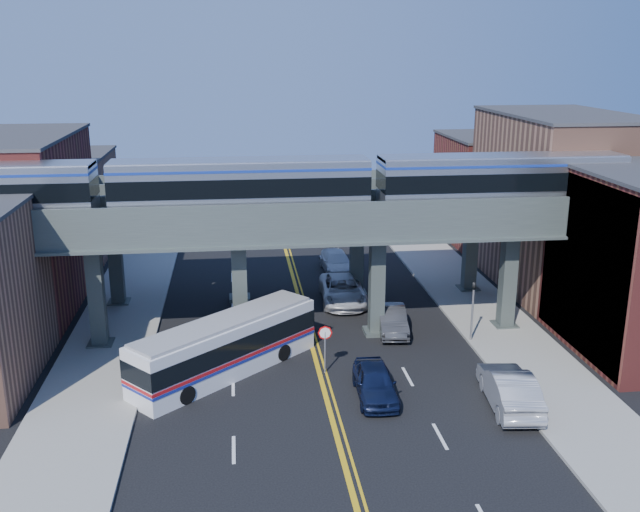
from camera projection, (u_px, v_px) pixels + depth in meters
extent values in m
plane|color=black|center=(327.00, 400.00, 34.52)|extent=(120.00, 120.00, 0.00)
cube|color=gray|center=(115.00, 331.00, 42.71)|extent=(5.00, 70.00, 0.16)
cube|color=gray|center=(485.00, 315.00, 45.36)|extent=(5.00, 70.00, 0.16)
cube|color=maroon|center=(12.00, 223.00, 46.12)|extent=(8.00, 14.00, 11.00)
cube|color=#8B5C48|center=(60.00, 204.00, 58.93)|extent=(8.00, 10.00, 8.00)
cube|color=#8B5C48|center=(557.00, 202.00, 50.24)|extent=(8.00, 14.00, 12.00)
cube|color=maroon|center=(492.00, 188.00, 63.05)|extent=(8.00, 10.00, 9.00)
cube|color=teal|center=(583.00, 271.00, 38.69)|extent=(0.10, 9.50, 9.50)
cube|color=#3D4743|center=(97.00, 297.00, 39.93)|extent=(0.85, 0.85, 6.00)
cube|color=#3D4743|center=(240.00, 291.00, 40.86)|extent=(0.85, 0.85, 6.00)
cube|color=#3D4743|center=(377.00, 286.00, 41.78)|extent=(0.85, 0.85, 6.00)
cube|color=#3D4743|center=(508.00, 281.00, 42.70)|extent=(0.85, 0.85, 6.00)
cube|color=#434D49|center=(309.00, 226.00, 40.29)|extent=(52.00, 3.60, 1.40)
cube|color=#3D4743|center=(116.00, 261.00, 46.61)|extent=(0.85, 0.85, 6.00)
cube|color=#3D4743|center=(238.00, 257.00, 47.53)|extent=(0.85, 0.85, 6.00)
cube|color=#3D4743|center=(357.00, 253.00, 48.45)|extent=(0.85, 0.85, 6.00)
cube|color=#3D4743|center=(470.00, 249.00, 49.37)|extent=(0.85, 0.85, 6.00)
cube|color=#434D49|center=(298.00, 201.00, 46.96)|extent=(52.00, 3.60, 1.40)
cube|color=black|center=(49.00, 219.00, 38.43)|extent=(2.04, 2.04, 0.23)
cube|color=black|center=(159.00, 216.00, 39.11)|extent=(2.04, 2.04, 0.23)
cube|color=black|center=(322.00, 212.00, 40.15)|extent=(2.04, 2.04, 0.23)
cube|color=#A8A9B1|center=(241.00, 186.00, 39.18)|extent=(14.07, 2.68, 2.96)
cube|color=black|center=(241.00, 183.00, 39.14)|extent=(14.09, 2.74, 1.02)
cube|color=black|center=(423.00, 209.00, 40.82)|extent=(2.04, 2.04, 0.23)
cube|color=black|center=(573.00, 205.00, 41.86)|extent=(2.04, 2.04, 0.23)
cube|color=#A8A9B1|center=(501.00, 180.00, 40.90)|extent=(14.07, 2.68, 2.96)
cube|color=black|center=(501.00, 178.00, 40.85)|extent=(14.09, 2.74, 1.02)
cylinder|color=slate|center=(325.00, 352.00, 37.10)|extent=(0.09, 0.09, 2.30)
cylinder|color=red|center=(325.00, 333.00, 36.79)|extent=(0.76, 0.04, 0.76)
cylinder|color=slate|center=(472.00, 316.00, 40.86)|extent=(0.12, 0.12, 3.20)
imported|color=black|center=(474.00, 282.00, 40.29)|extent=(0.15, 0.18, 0.90)
cube|color=silver|center=(226.00, 348.00, 37.00)|extent=(9.82, 9.13, 2.85)
cube|color=black|center=(226.00, 341.00, 36.90)|extent=(9.89, 9.20, 0.97)
cube|color=#B21419|center=(226.00, 353.00, 37.08)|extent=(9.88, 9.20, 0.17)
cylinder|color=black|center=(172.00, 388.00, 34.72)|extent=(2.34, 2.47, 0.92)
cylinder|color=black|center=(269.00, 347.00, 39.50)|extent=(2.34, 2.47, 0.92)
imported|color=#0E1634|center=(375.00, 382.00, 34.56)|extent=(2.04, 4.72, 1.59)
imported|color=#303033|center=(392.00, 320.00, 42.63)|extent=(2.09, 4.76, 1.52)
imported|color=silver|center=(343.00, 290.00, 47.65)|extent=(3.12, 6.26, 1.70)
imported|color=silver|center=(337.00, 262.00, 54.22)|extent=(2.38, 5.38, 1.53)
imported|color=#9C9DA1|center=(509.00, 389.00, 33.65)|extent=(2.51, 5.72, 1.83)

